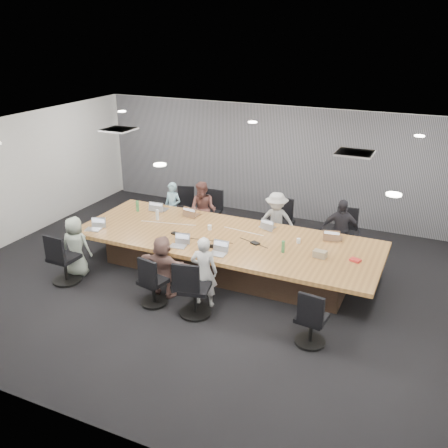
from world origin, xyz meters
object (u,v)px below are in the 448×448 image
at_px(chair_6, 195,292).
at_px(bottle_green_left, 137,206).
at_px(laptop_0, 160,209).
at_px(laptop_4, 93,230).
at_px(chair_4, 65,262).
at_px(person_1, 203,210).
at_px(person_3, 340,231).
at_px(snack_packet, 355,260).
at_px(chair_2, 281,227).
at_px(chair_3, 342,237).
at_px(laptop_1, 192,214).
at_px(mug_brown, 103,221).
at_px(person_6, 204,272).
at_px(bottle_clear, 157,215).
at_px(chair_7, 311,322).
at_px(laptop_2, 268,227).
at_px(conference_table, 226,252).
at_px(chair_5, 153,285).
at_px(person_4, 76,246).
at_px(chair_0, 180,212).
at_px(person_2, 276,222).
at_px(laptop_3, 334,238).
at_px(person_5, 163,266).
at_px(bottle_green_right, 283,247).
at_px(canvas_bag, 320,254).
at_px(chair_1, 210,216).
at_px(stapler, 213,247).
at_px(laptop_6, 218,254).
at_px(person_0, 173,207).
at_px(laptop_5, 178,246).

distance_m(chair_6, bottle_green_left, 3.41).
distance_m(laptop_0, laptop_4, 1.71).
height_order(chair_4, person_1, person_1).
bearing_deg(person_3, snack_packet, -79.40).
distance_m(chair_2, chair_3, 1.38).
height_order(laptop_1, mug_brown, mug_brown).
xyz_separation_m(person_6, bottle_clear, (-1.91, 1.59, 0.20)).
xyz_separation_m(chair_7, laptop_2, (-1.63, 2.50, 0.37)).
relative_size(bottle_green_left, bottle_clear, 1.08).
height_order(conference_table, chair_5, same).
height_order(person_1, person_4, person_1).
height_order(chair_0, person_3, person_3).
height_order(chair_2, chair_6, chair_6).
bearing_deg(person_2, person_1, 165.15).
xyz_separation_m(chair_5, chair_6, (0.82, 0.00, 0.06)).
height_order(chair_3, person_6, person_6).
bearing_deg(laptop_2, laptop_3, -165.45).
height_order(chair_2, person_2, person_2).
bearing_deg(person_5, bottle_green_left, -44.10).
distance_m(chair_3, bottle_green_right, 2.09).
relative_size(person_3, canvas_bag, 5.84).
bearing_deg(chair_1, laptop_3, 158.39).
bearing_deg(chair_2, canvas_bag, 132.40).
relative_size(person_1, stapler, 7.68).
relative_size(laptop_6, bottle_green_left, 1.24).
bearing_deg(laptop_1, laptop_2, -169.72).
bearing_deg(person_0, laptop_4, -101.56).
bearing_deg(chair_5, stapler, 71.76).
bearing_deg(canvas_bag, chair_6, -137.66).
xyz_separation_m(person_0, stapler, (1.99, -1.93, 0.17)).
relative_size(conference_table, chair_1, 7.71).
height_order(person_1, snack_packet, person_1).
bearing_deg(person_0, person_2, 4.41).
bearing_deg(person_5, snack_packet, -155.02).
height_order(laptop_4, laptop_6, same).
distance_m(laptop_4, bottle_clear, 1.37).
height_order(laptop_1, laptop_6, same).
xyz_separation_m(chair_7, person_0, (-4.19, 3.05, 0.23)).
distance_m(laptop_3, laptop_5, 3.04).
relative_size(chair_4, bottle_green_left, 3.49).
bearing_deg(chair_0, chair_4, 66.42).
bearing_deg(laptop_5, laptop_1, 100.91).
bearing_deg(laptop_3, stapler, 26.57).
height_order(chair_7, bottle_clear, bottle_clear).
relative_size(mug_brown, stapler, 0.57).
bearing_deg(laptop_1, person_2, -152.36).
xyz_separation_m(conference_table, chair_5, (-0.63, -1.70, -0.03)).
distance_m(person_2, laptop_6, 2.19).
distance_m(chair_2, laptop_5, 2.80).
xyz_separation_m(laptop_0, stapler, (1.99, -1.38, 0.02)).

